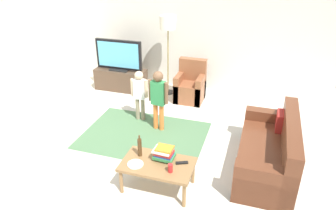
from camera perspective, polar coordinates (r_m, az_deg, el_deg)
ground at (r=5.30m, az=-1.98°, el=-9.09°), size 7.80×7.80×0.00m
wall_back at (r=7.40m, az=5.75°, el=12.94°), size 6.00×0.12×2.70m
area_rug at (r=5.84m, az=-4.32°, el=-5.39°), size 2.20×1.60×0.01m
tv_stand at (r=7.64m, az=-8.44°, el=4.51°), size 1.20×0.44×0.50m
tv at (r=7.42m, az=-8.82°, el=8.77°), size 1.10×0.28×0.71m
couch at (r=5.10m, az=18.12°, el=-8.24°), size 0.80×1.80×0.86m
armchair at (r=7.05m, az=4.04°, el=3.25°), size 0.60×0.60×0.90m
floor_lamp at (r=6.98m, az=0.00°, el=13.87°), size 0.36×0.36×1.78m
child_near_tv at (r=6.09m, az=-5.14°, el=2.49°), size 0.34×0.16×1.01m
child_center at (r=5.70m, az=-1.75°, el=1.73°), size 0.38×0.19×1.15m
coffee_table at (r=4.48m, az=-1.87°, el=-10.91°), size 1.00×0.60×0.42m
book_stack at (r=4.47m, az=-0.74°, el=-8.73°), size 0.30×0.24×0.19m
bottle at (r=4.53m, az=-5.10°, el=-7.52°), size 0.06×0.06×0.33m
tv_remote at (r=4.44m, az=2.52°, el=-10.31°), size 0.17×0.11×0.02m
soda_can at (r=4.26m, az=0.42°, el=-11.24°), size 0.07×0.07×0.12m
plate at (r=4.44m, az=-5.87°, el=-10.51°), size 0.22×0.22×0.02m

